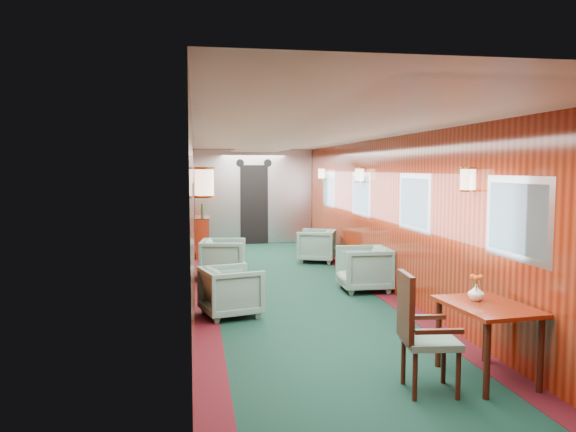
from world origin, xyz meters
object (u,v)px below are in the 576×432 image
object	(u,v)px
armchair_right_near	(364,269)
side_chair	(419,328)
dining_table	(487,316)
armchair_left_far	(223,259)
armchair_right_far	(317,246)
credenza	(202,236)
armchair_left_near	(231,291)

from	to	relation	value
armchair_right_near	side_chair	bearing A→B (deg)	-9.11
dining_table	armchair_left_far	size ratio (longest dim) A/B	1.27
dining_table	armchair_right_far	distance (m)	6.55
armchair_right_near	armchair_left_far	bearing A→B (deg)	-120.75
armchair_left_far	armchair_right_near	bearing A→B (deg)	-114.06
dining_table	credenza	distance (m)	8.03
armchair_left_near	armchair_left_far	world-z (taller)	armchair_left_far
dining_table	armchair_left_near	distance (m)	3.36
dining_table	armchair_right_near	distance (m)	3.75
side_chair	dining_table	bearing A→B (deg)	20.18
dining_table	credenza	world-z (taller)	credenza
armchair_right_far	dining_table	bearing A→B (deg)	22.25
dining_table	side_chair	bearing A→B (deg)	-170.76
credenza	armchair_right_far	xyz separation A→B (m)	(2.31, -1.10, -0.11)
credenza	armchair_left_near	bearing A→B (deg)	-86.55
credenza	armchair_left_far	world-z (taller)	credenza
dining_table	side_chair	xyz separation A→B (m)	(-0.72, -0.18, -0.02)
armchair_left_near	armchair_left_far	bearing A→B (deg)	-15.57
side_chair	armchair_right_far	bearing A→B (deg)	91.17
armchair_left_near	credenza	bearing A→B (deg)	-11.50
credenza	armchair_right_near	world-z (taller)	credenza
side_chair	armchair_left_far	distance (m)	5.44
armchair_left_far	dining_table	bearing A→B (deg)	-149.30
armchair_left_near	armchair_right_near	size ratio (longest dim) A/B	0.93
side_chair	armchair_left_near	size ratio (longest dim) A/B	1.45
credenza	armchair_right_far	world-z (taller)	credenza
dining_table	armchair_right_near	xyz separation A→B (m)	(-0.00, 3.75, -0.23)
credenza	armchair_right_far	bearing A→B (deg)	-25.38
armchair_left_near	armchair_right_near	world-z (taller)	armchair_right_near
dining_table	armchair_left_far	distance (m)	5.51
armchair_left_near	armchair_right_far	bearing A→B (deg)	-41.74
side_chair	armchair_left_far	bearing A→B (deg)	111.00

